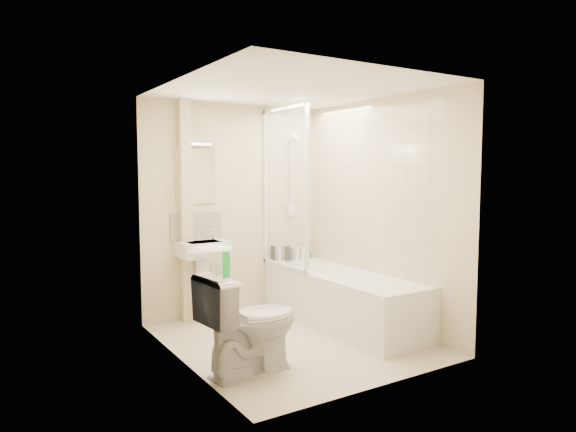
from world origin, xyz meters
TOP-DOWN VIEW (x-y plane):
  - floor at (0.00, 0.00)m, footprint 2.50×2.50m
  - wall_back at (0.00, 1.25)m, footprint 2.20×0.02m
  - wall_left at (-1.10, 0.00)m, footprint 0.02×2.50m
  - wall_right at (1.10, 0.00)m, footprint 0.02×2.50m
  - ceiling at (0.00, 0.00)m, footprint 2.20×2.50m
  - tile_back at (0.75, 1.24)m, footprint 0.70×0.01m
  - tile_right at (1.09, 0.20)m, footprint 0.01×2.10m
  - pipe_boxing at (-0.62, 1.19)m, footprint 0.12×0.12m
  - splashback at (-0.48, 1.24)m, footprint 0.60×0.02m
  - mirror at (-0.48, 1.24)m, footprint 0.46×0.01m
  - strip_light at (-0.48, 1.22)m, footprint 0.42×0.07m
  - bathtub at (0.75, 0.20)m, footprint 0.70×2.10m
  - shower_screen at (0.40, 0.80)m, footprint 0.04×0.92m
  - shower_fixture at (0.75, 1.19)m, footprint 0.10×0.16m
  - pedestal_sink at (-0.48, 1.01)m, footprint 0.52×0.48m
  - bottle_black_a at (0.46, 1.16)m, footprint 0.06×0.06m
  - bottle_white_a at (0.55, 1.16)m, footprint 0.05×0.05m
  - bottle_black_b at (0.66, 1.16)m, footprint 0.07×0.07m
  - bottle_blue at (0.71, 1.16)m, footprint 0.05×0.05m
  - bottle_cream at (0.80, 1.16)m, footprint 0.06×0.06m
  - bottle_white_b at (0.90, 1.16)m, footprint 0.06×0.06m
  - bottle_green at (0.98, 1.16)m, footprint 0.07×0.07m
  - toilet at (-0.72, -0.49)m, footprint 0.63×0.92m
  - toilet_roll_lower at (-0.94, -0.42)m, footprint 0.12×0.12m
  - toilet_roll_upper at (-0.99, -0.43)m, footprint 0.11×0.11m
  - green_bottle at (-0.98, -0.60)m, footprint 0.06×0.06m

SIDE VIEW (x-z plane):
  - floor at x=0.00m, z-range 0.00..0.00m
  - bathtub at x=0.75m, z-range 0.01..0.56m
  - toilet at x=-0.72m, z-range 0.00..0.84m
  - bottle_green at x=0.98m, z-range 0.55..0.63m
  - bottle_white_b at x=0.90m, z-range 0.55..0.69m
  - bottle_blue at x=0.71m, z-range 0.55..0.70m
  - bottle_white_a at x=0.55m, z-range 0.55..0.71m
  - bottle_cream at x=0.80m, z-range 0.55..0.71m
  - bottle_black_b at x=0.66m, z-range 0.55..0.72m
  - bottle_black_a at x=0.46m, z-range 0.55..0.75m
  - pedestal_sink at x=-0.48m, z-range 0.20..1.21m
  - toilet_roll_lower at x=-0.94m, z-range 0.84..0.93m
  - green_bottle at x=-0.98m, z-range 0.84..1.04m
  - toilet_roll_upper at x=-0.99m, z-range 0.93..1.02m
  - splashback at x=-0.48m, z-range 0.88..1.18m
  - wall_back at x=0.00m, z-range 0.00..2.40m
  - wall_left at x=-1.10m, z-range 0.00..2.40m
  - wall_right at x=1.10m, z-range 0.00..2.40m
  - pipe_boxing at x=-0.62m, z-range 0.00..2.40m
  - tile_back at x=0.75m, z-range 0.55..2.30m
  - tile_right at x=1.09m, z-range 0.55..2.30m
  - shower_screen at x=0.40m, z-range 0.55..2.35m
  - shower_fixture at x=0.75m, z-range 1.05..2.04m
  - mirror at x=-0.48m, z-range 1.28..1.88m
  - strip_light at x=-0.48m, z-range 1.92..1.98m
  - ceiling at x=0.00m, z-range 2.39..2.41m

